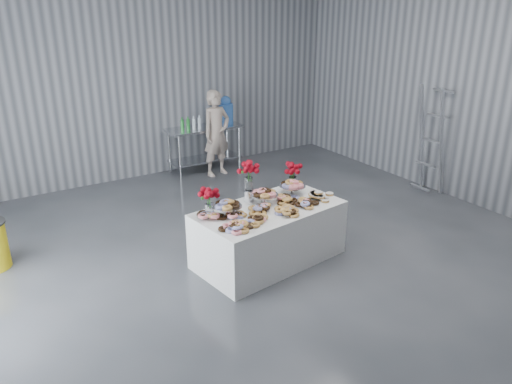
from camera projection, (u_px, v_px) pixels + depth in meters
ground at (284, 272)px, 6.36m from camera, size 9.00×9.00×0.00m
room_walls at (265, 60)px, 5.31m from camera, size 8.04×9.04×4.02m
display_table at (269, 234)px, 6.51m from camera, size 2.01×1.24×0.75m
prep_table at (204, 141)px, 9.84m from camera, size 1.50×0.60×0.90m
donut_mounds at (271, 206)px, 6.32m from camera, size 1.89×1.03×0.09m
cake_stand_left at (227, 205)px, 6.10m from camera, size 0.36×0.36×0.17m
cake_stand_mid at (265, 194)px, 6.46m from camera, size 0.36×0.36×0.17m
cake_stand_right at (292, 185)px, 6.76m from camera, size 0.36×0.36×0.17m
danish_pile at (318, 193)px, 6.70m from camera, size 0.48×0.48×0.11m
bouquet_left at (209, 195)px, 6.00m from camera, size 0.26×0.26×0.42m
bouquet_right at (293, 169)px, 6.90m from camera, size 0.26×0.26×0.42m
bouquet_center at (249, 174)px, 6.46m from camera, size 0.26×0.26×0.57m
water_jug at (226, 111)px, 9.89m from camera, size 0.28×0.28×0.55m
drink_bottles at (191, 123)px, 9.45m from camera, size 0.54×0.08×0.27m
person at (217, 133)px, 9.56m from camera, size 0.66×0.50×1.65m
stepladder at (431, 140)px, 8.61m from camera, size 0.57×0.48×1.93m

